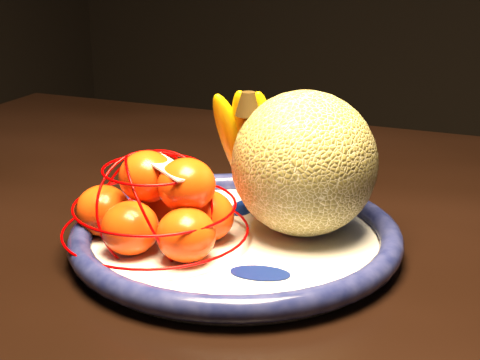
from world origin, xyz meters
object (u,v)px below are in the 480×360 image
at_px(dining_table, 408,338).
at_px(fruit_bowl, 236,237).
at_px(cantaloupe, 304,163).
at_px(mandarin_bag, 159,208).
at_px(banana_bunch, 255,146).

bearing_deg(dining_table, fruit_bowl, -166.00).
distance_m(fruit_bowl, cantaloupe, 0.10).
xyz_separation_m(dining_table, mandarin_bag, (-0.23, -0.09, 0.13)).
xyz_separation_m(fruit_bowl, mandarin_bag, (-0.06, -0.04, 0.03)).
xyz_separation_m(fruit_bowl, cantaloupe, (0.05, 0.04, 0.07)).
bearing_deg(banana_bunch, dining_table, -14.36).
bearing_deg(cantaloupe, mandarin_bag, -144.27).
height_order(banana_bunch, mandarin_bag, banana_bunch).
distance_m(cantaloupe, mandarin_bag, 0.15).
xyz_separation_m(dining_table, banana_bunch, (-0.17, 0.01, 0.18)).
height_order(dining_table, fruit_bowl, fruit_bowl).
distance_m(dining_table, cantaloupe, 0.20).
bearing_deg(mandarin_bag, cantaloupe, 35.73).
relative_size(banana_bunch, mandarin_bag, 0.66).
xyz_separation_m(dining_table, fruit_bowl, (-0.17, -0.05, 0.10)).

